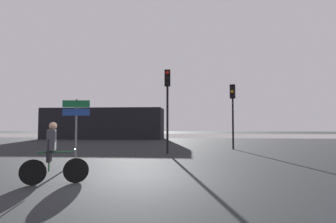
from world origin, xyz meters
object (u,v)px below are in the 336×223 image
(direction_sign_post, at_px, (76,119))
(cyclist, at_px, (53,153))
(traffic_light_far_right, at_px, (233,104))
(distant_building, at_px, (104,124))
(traffic_light_center, at_px, (167,95))

(direction_sign_post, bearing_deg, cyclist, 99.73)
(traffic_light_far_right, bearing_deg, direction_sign_post, 63.05)
(distant_building, height_order, direction_sign_post, distant_building)
(distant_building, xyz_separation_m, direction_sign_post, (5.29, -19.26, 0.06))
(distant_building, distance_m, traffic_light_center, 17.68)
(direction_sign_post, relative_size, cyclist, 1.60)
(traffic_light_center, height_order, cyclist, traffic_light_center)
(traffic_light_far_right, height_order, direction_sign_post, traffic_light_far_right)
(traffic_light_center, bearing_deg, distant_building, -63.61)
(traffic_light_far_right, xyz_separation_m, direction_sign_post, (-7.37, -6.83, -1.12))
(traffic_light_far_right, xyz_separation_m, traffic_light_center, (-3.98, -2.91, 0.27))
(traffic_light_center, distance_m, direction_sign_post, 5.37)
(traffic_light_center, xyz_separation_m, direction_sign_post, (-3.39, -3.92, -1.38))
(traffic_light_center, relative_size, direction_sign_post, 1.76)
(distant_building, xyz_separation_m, traffic_light_center, (8.68, -15.34, 1.44))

